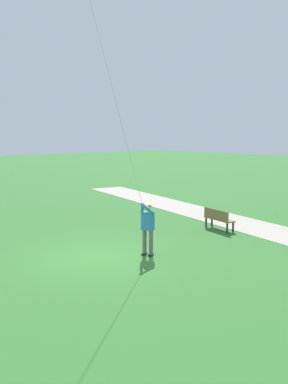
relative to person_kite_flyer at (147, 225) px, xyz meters
The scene contains 4 objects.
ground_plane 1.91m from the person_kite_flyer, 34.96° to the right, with size 120.00×120.00×0.00m, color #33702D.
walkway_path 6.21m from the person_kite_flyer, 169.78° to the left, with size 2.40×32.00×0.02m, color #ADA393.
person_kite_flyer is the anchor object (origin of this frame).
park_bench_near_walkway 4.78m from the person_kite_flyer, behind, with size 0.73×1.56×0.88m.
Camera 1 is at (7.74, 10.72, 4.04)m, focal length 38.79 mm.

